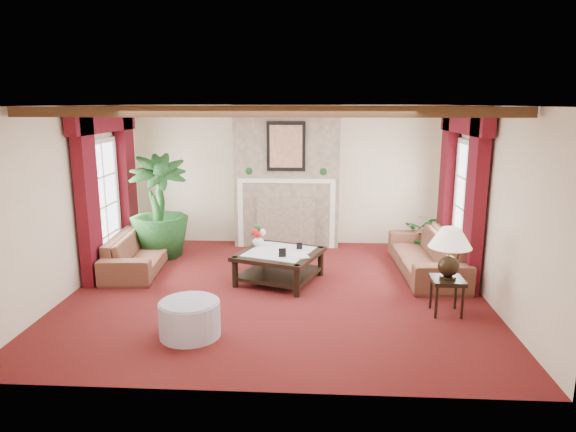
# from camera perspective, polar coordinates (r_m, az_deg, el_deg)

# --- Properties ---
(floor) EXTENTS (6.00, 6.00, 0.00)m
(floor) POSITION_cam_1_polar(r_m,az_deg,el_deg) (7.73, -1.27, -8.28)
(floor) COLOR #3F0B10
(floor) RESTS_ON ground
(ceiling) EXTENTS (6.00, 6.00, 0.00)m
(ceiling) POSITION_cam_1_polar(r_m,az_deg,el_deg) (7.23, -1.38, 12.16)
(ceiling) COLOR white
(ceiling) RESTS_ON floor
(back_wall) EXTENTS (6.00, 0.02, 2.70)m
(back_wall) POSITION_cam_1_polar(r_m,az_deg,el_deg) (10.07, -0.07, 4.54)
(back_wall) COLOR beige
(back_wall) RESTS_ON ground
(left_wall) EXTENTS (0.02, 5.50, 2.70)m
(left_wall) POSITION_cam_1_polar(r_m,az_deg,el_deg) (8.17, -22.81, 1.69)
(left_wall) COLOR beige
(left_wall) RESTS_ON ground
(right_wall) EXTENTS (0.02, 5.50, 2.70)m
(right_wall) POSITION_cam_1_polar(r_m,az_deg,el_deg) (7.73, 21.45, 1.24)
(right_wall) COLOR beige
(right_wall) RESTS_ON ground
(ceiling_beams) EXTENTS (6.00, 3.00, 0.12)m
(ceiling_beams) POSITION_cam_1_polar(r_m,az_deg,el_deg) (7.23, -1.38, 11.68)
(ceiling_beams) COLOR #341E10
(ceiling_beams) RESTS_ON ceiling
(fireplace) EXTENTS (2.00, 0.52, 2.70)m
(fireplace) POSITION_cam_1_polar(r_m,az_deg,el_deg) (9.77, -0.14, 12.24)
(fireplace) COLOR #9F8467
(fireplace) RESTS_ON ground
(french_door_left) EXTENTS (0.10, 1.10, 2.16)m
(french_door_left) POSITION_cam_1_polar(r_m,az_deg,el_deg) (8.96, -20.28, 7.81)
(french_door_left) COLOR white
(french_door_left) RESTS_ON ground
(french_door_right) EXTENTS (0.10, 1.10, 2.16)m
(french_door_right) POSITION_cam_1_polar(r_m,az_deg,el_deg) (8.57, 19.63, 7.68)
(french_door_right) COLOR white
(french_door_right) RESTS_ON ground
(curtains_left) EXTENTS (0.20, 2.40, 2.55)m
(curtains_left) POSITION_cam_1_polar(r_m,az_deg,el_deg) (8.90, -19.82, 10.53)
(curtains_left) COLOR #420813
(curtains_left) RESTS_ON ground
(curtains_right) EXTENTS (0.20, 2.40, 2.55)m
(curtains_right) POSITION_cam_1_polar(r_m,az_deg,el_deg) (8.52, 19.12, 10.53)
(curtains_right) COLOR #420813
(curtains_right) RESTS_ON ground
(sofa_left) EXTENTS (2.12, 0.91, 0.80)m
(sofa_left) POSITION_cam_1_polar(r_m,az_deg,el_deg) (8.99, -16.22, -3.14)
(sofa_left) COLOR #3D1016
(sofa_left) RESTS_ON ground
(sofa_right) EXTENTS (2.27, 0.81, 0.87)m
(sofa_right) POSITION_cam_1_polar(r_m,az_deg,el_deg) (8.67, 15.19, -3.40)
(sofa_right) COLOR #3D1016
(sofa_right) RESTS_ON ground
(potted_palm) EXTENTS (2.23, 2.52, 1.04)m
(potted_palm) POSITION_cam_1_polar(r_m,az_deg,el_deg) (9.54, -14.06, -1.38)
(potted_palm) COLOR black
(potted_palm) RESTS_ON ground
(small_plant) EXTENTS (1.46, 1.46, 0.62)m
(small_plant) POSITION_cam_1_polar(r_m,az_deg,el_deg) (9.65, 15.08, -2.56)
(small_plant) COLOR black
(small_plant) RESTS_ON ground
(coffee_table) EXTENTS (1.49, 1.49, 0.47)m
(coffee_table) POSITION_cam_1_polar(r_m,az_deg,el_deg) (8.05, -0.98, -5.63)
(coffee_table) COLOR black
(coffee_table) RESTS_ON ground
(side_table) EXTENTS (0.48, 0.48, 0.49)m
(side_table) POSITION_cam_1_polar(r_m,az_deg,el_deg) (7.17, 17.19, -8.48)
(side_table) COLOR black
(side_table) RESTS_ON ground
(ottoman) EXTENTS (0.73, 0.73, 0.42)m
(ottoman) POSITION_cam_1_polar(r_m,az_deg,el_deg) (6.36, -10.87, -11.17)
(ottoman) COLOR #AEAAC1
(ottoman) RESTS_ON ground
(table_lamp) EXTENTS (0.55, 0.55, 0.70)m
(table_lamp) POSITION_cam_1_polar(r_m,az_deg,el_deg) (6.98, 17.50, -3.90)
(table_lamp) COLOR black
(table_lamp) RESTS_ON side_table
(flower_vase) EXTENTS (0.28, 0.29, 0.19)m
(flower_vase) POSITION_cam_1_polar(r_m,az_deg,el_deg) (8.30, -3.33, -2.72)
(flower_vase) COLOR silver
(flower_vase) RESTS_ON coffee_table
(book) EXTENTS (0.24, 0.17, 0.30)m
(book) POSITION_cam_1_polar(r_m,az_deg,el_deg) (7.66, 0.54, -3.54)
(book) COLOR black
(book) RESTS_ON coffee_table
(photo_frame_a) EXTENTS (0.11, 0.04, 0.15)m
(photo_frame_a) POSITION_cam_1_polar(r_m,az_deg,el_deg) (7.67, -0.63, -4.13)
(photo_frame_a) COLOR black
(photo_frame_a) RESTS_ON coffee_table
(photo_frame_b) EXTENTS (0.09, 0.03, 0.12)m
(photo_frame_b) POSITION_cam_1_polar(r_m,az_deg,el_deg) (8.07, 1.27, -3.39)
(photo_frame_b) COLOR black
(photo_frame_b) RESTS_ON coffee_table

